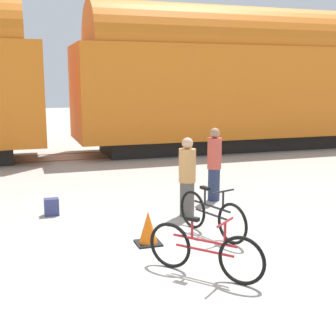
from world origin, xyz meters
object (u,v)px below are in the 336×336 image
freight_train (58,76)px  traffic_cone (148,229)px  bicycle_maroon (204,251)px  person_in_red (214,164)px  backpack (52,207)px  bicycle_black (212,215)px  person_in_tan (187,177)px

freight_train → traffic_cone: 9.68m
bicycle_maroon → traffic_cone: 1.51m
freight_train → person_in_red: (2.63, -7.08, -1.95)m
freight_train → backpack: 7.65m
bicycle_black → traffic_cone: 1.16m
bicycle_maroon → backpack: size_ratio=4.06×
person_in_tan → backpack: size_ratio=4.58×
freight_train → person_in_red: freight_train is taller
bicycle_maroon → person_in_tan: person_in_tan is taller
person_in_tan → backpack: (-2.53, 0.88, -0.61)m
bicycle_black → bicycle_maroon: size_ratio=1.20×
freight_train → backpack: (-0.90, -7.14, -2.60)m
person_in_red → backpack: 3.59m
freight_train → backpack: freight_train is taller
person_in_red → bicycle_black: bearing=72.9°
backpack → bicycle_maroon: bearing=-64.6°
person_in_red → freight_train: bearing=-61.8°
bicycle_maroon → person_in_tan: 2.92m
backpack → freight_train: bearing=82.8°
bicycle_black → person_in_red: bearing=65.1°
bicycle_maroon → person_in_red: person_in_red is taller
bicycle_maroon → traffic_cone: bicycle_maroon is taller
bicycle_maroon → person_in_tan: bearing=73.9°
bicycle_black → backpack: (-2.51, 2.13, -0.19)m
bicycle_black → backpack: size_ratio=4.87×
bicycle_maroon → traffic_cone: (-0.37, 1.46, -0.10)m
person_in_red → backpack: bearing=8.8°
bicycle_black → person_in_tan: size_ratio=1.07×
bicycle_black → person_in_red: 2.46m
bicycle_black → person_in_red: person_in_red is taller
bicycle_maroon → backpack: bicycle_maroon is taller
person_in_red → person_in_tan: 1.37m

